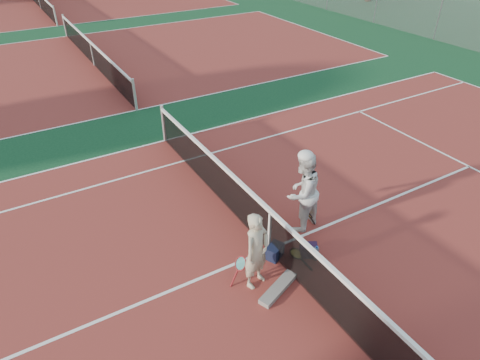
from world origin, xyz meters
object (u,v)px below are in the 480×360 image
(sports_bag_purple, at_px, (309,250))
(water_bottle, at_px, (316,254))
(racket_spare, at_px, (296,255))
(racket_red, at_px, (241,269))
(net_main, at_px, (270,231))
(player_a, at_px, (257,251))
(sports_bag_navy, at_px, (275,251))
(player_b, at_px, (302,192))
(racket_black_held, at_px, (307,219))

(sports_bag_purple, bearing_deg, water_bottle, -72.55)
(racket_spare, bearing_deg, racket_red, 83.26)
(racket_red, height_order, racket_spare, racket_red)
(net_main, bearing_deg, player_a, -138.75)
(net_main, bearing_deg, sports_bag_navy, -92.36)
(racket_red, distance_m, sports_bag_purple, 1.50)
(water_bottle, bearing_deg, racket_spare, 139.70)
(player_a, bearing_deg, water_bottle, -23.20)
(racket_spare, height_order, sports_bag_navy, sports_bag_navy)
(sports_bag_navy, distance_m, water_bottle, 0.80)
(net_main, height_order, player_a, player_a)
(player_a, bearing_deg, player_b, 8.80)
(racket_black_held, bearing_deg, racket_red, 9.11)
(racket_black_held, relative_size, sports_bag_navy, 1.46)
(player_b, xyz_separation_m, sports_bag_purple, (-0.40, -0.82, -0.77))
(player_a, relative_size, water_bottle, 5.15)
(racket_black_held, xyz_separation_m, water_bottle, (-0.43, -0.83, -0.11))
(racket_red, distance_m, racket_spare, 1.26)
(player_a, bearing_deg, net_main, 21.90)
(sports_bag_navy, bearing_deg, player_a, -150.63)
(net_main, xyz_separation_m, racket_spare, (0.35, -0.44, -0.44))
(racket_black_held, xyz_separation_m, sports_bag_purple, (-0.48, -0.67, -0.13))
(sports_bag_purple, bearing_deg, racket_red, 175.24)
(player_a, bearing_deg, racket_spare, -10.68)
(player_b, xyz_separation_m, racket_spare, (-0.64, -0.74, -0.83))
(racket_red, xyz_separation_m, racket_spare, (1.25, -0.04, -0.19))
(water_bottle, bearing_deg, player_a, 176.15)
(player_b, height_order, racket_red, player_b)
(water_bottle, bearing_deg, sports_bag_purple, 107.45)
(racket_red, relative_size, water_bottle, 1.74)
(player_a, height_order, racket_red, player_a)
(player_b, bearing_deg, net_main, 1.58)
(racket_black_held, bearing_deg, net_main, 1.23)
(net_main, distance_m, sports_bag_navy, 0.43)
(net_main, relative_size, water_bottle, 36.60)
(net_main, xyz_separation_m, sports_bag_purple, (0.59, -0.52, -0.38))
(player_a, bearing_deg, racket_black_held, 3.60)
(player_a, bearing_deg, sports_bag_navy, 10.02)
(sports_bag_purple, height_order, water_bottle, water_bottle)
(racket_red, distance_m, racket_black_held, 2.04)
(player_b, relative_size, sports_bag_navy, 5.04)
(net_main, distance_m, player_b, 1.11)
(player_b, distance_m, water_bottle, 1.29)
(player_a, relative_size, sports_bag_navy, 4.32)
(racket_red, bearing_deg, net_main, 10.25)
(racket_red, relative_size, racket_black_held, 1.00)
(racket_red, bearing_deg, sports_bag_navy, -2.38)
(sports_bag_purple, relative_size, water_bottle, 1.11)
(racket_black_held, relative_size, racket_spare, 0.87)
(racket_red, xyz_separation_m, sports_bag_navy, (0.89, 0.18, -0.12))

